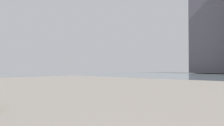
% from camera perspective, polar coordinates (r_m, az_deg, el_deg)
% --- Properties ---
extents(building_annex, '(13.44, 11.16, 27.58)m').
position_cam_1_polar(building_annex, '(74.37, 25.68, 8.37)').
color(building_annex, '#5B5660').
rests_on(building_annex, ground).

